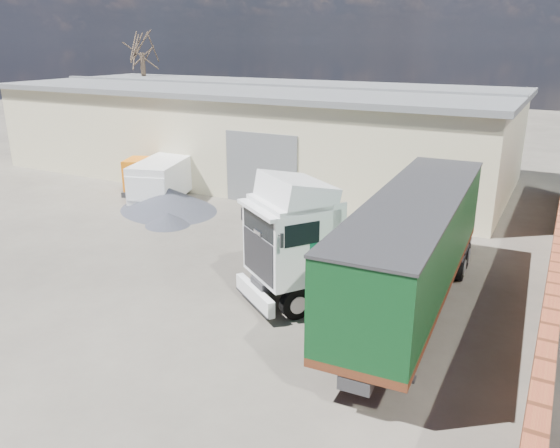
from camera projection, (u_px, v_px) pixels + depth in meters
The scene contains 9 objects.
ground at pixel (166, 286), 18.39m from camera, with size 120.00×120.00×0.00m, color black.
warehouse at pixel (253, 129), 33.60m from camera, with size 30.60×12.60×5.42m.
brick_boundary_wall at pixel (557, 253), 17.90m from camera, with size 0.35×26.00×2.50m, color brown.
bare_tree at pixel (141, 40), 40.61m from camera, with size 4.00×4.00×9.60m.
tractor_unit at pixel (312, 247), 17.04m from camera, with size 5.40×6.28×4.14m.
box_trailer at pixel (415, 242), 15.99m from camera, with size 2.85×11.16×3.68m.
panel_van at pixel (164, 179), 28.21m from camera, with size 3.42×5.41×2.06m.
orange_skip at pixel (154, 179), 29.15m from camera, with size 3.53×2.88×1.90m.
gravel_heap at pixel (167, 199), 26.58m from camera, with size 7.14×7.14×1.14m.
Camera 1 is at (11.28, -12.99, 7.85)m, focal length 35.00 mm.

